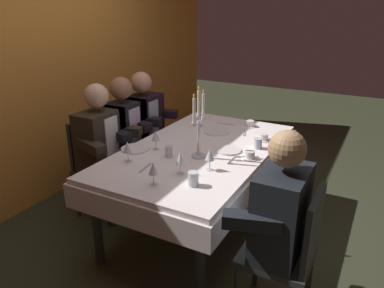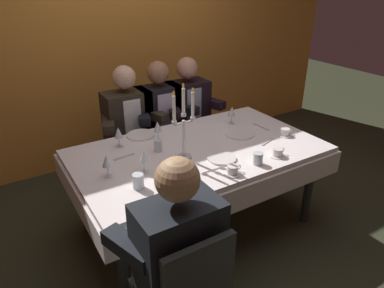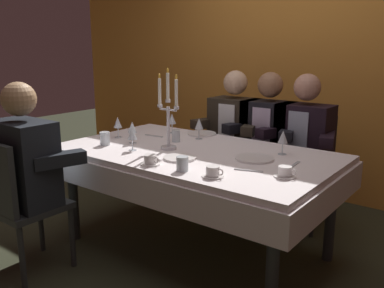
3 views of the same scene
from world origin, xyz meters
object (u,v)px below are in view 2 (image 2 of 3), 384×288
object	(u,v)px
dinner_plate_1	(239,134)
wine_glass_5	(232,112)
wine_glass_2	(158,127)
coffee_cup_1	(278,153)
dinner_plate_0	(222,158)
seated_diner_1	(127,119)
seated_diner_3	(187,107)
wine_glass_1	(175,160)
candelabra	(184,130)
dining_table	(198,162)
water_tumbler_2	(258,158)
dinner_plate_2	(141,135)
water_tumbler_1	(158,145)
coffee_cup_2	(285,132)
wine_glass_4	(107,161)
seated_diner_0	(179,249)
seated_diner_2	(159,112)
coffee_cup_0	(233,170)
wine_glass_3	(118,133)
water_tumbler_0	(138,181)
wine_glass_0	(144,157)

from	to	relation	value
dinner_plate_1	wine_glass_5	distance (m)	0.26
wine_glass_2	coffee_cup_1	world-z (taller)	wine_glass_2
coffee_cup_1	dinner_plate_0	bearing A→B (deg)	155.23
coffee_cup_1	seated_diner_1	world-z (taller)	seated_diner_1
dinner_plate_0	seated_diner_3	bearing A→B (deg)	71.62
dinner_plate_0	wine_glass_1	xyz separation A→B (m)	(-0.40, -0.03, 0.11)
dinner_plate_0	wine_glass_2	size ratio (longest dim) A/B	1.30
candelabra	dinner_plate_0	distance (m)	0.35
dining_table	water_tumbler_2	size ratio (longest dim) A/B	22.60
seated_diner_3	seated_diner_1	bearing A→B (deg)	180.00
dining_table	dinner_plate_2	bearing A→B (deg)	121.40
wine_glass_2	water_tumbler_1	distance (m)	0.21
dining_table	coffee_cup_2	distance (m)	0.78
wine_glass_1	wine_glass_2	world-z (taller)	same
candelabra	seated_diner_1	size ratio (longest dim) A/B	0.46
candelabra	wine_glass_4	distance (m)	0.57
wine_glass_4	coffee_cup_1	xyz separation A→B (m)	(1.17, -0.37, -0.09)
seated_diner_3	dining_table	bearing A→B (deg)	-115.59
dinner_plate_2	seated_diner_3	xyz separation A→B (m)	(0.70, 0.43, -0.01)
wine_glass_4	seated_diner_1	distance (m)	1.06
coffee_cup_2	seated_diner_0	bearing A→B (deg)	-153.32
seated_diner_2	water_tumbler_2	bearing A→B (deg)	-84.78
candelabra	wine_glass_1	xyz separation A→B (m)	(-0.17, -0.18, -0.11)
dinner_plate_2	coffee_cup_0	world-z (taller)	coffee_cup_0
seated_diner_2	wine_glass_4	bearing A→B (deg)	-132.54
dinner_plate_0	coffee_cup_0	bearing A→B (deg)	-106.45
dinner_plate_0	seated_diner_2	distance (m)	1.12
dining_table	coffee_cup_1	xyz separation A→B (m)	(0.43, -0.41, 0.15)
dining_table	wine_glass_3	bearing A→B (deg)	145.19
coffee_cup_2	dinner_plate_2	bearing A→B (deg)	148.82
wine_glass_3	coffee_cup_0	world-z (taller)	wine_glass_3
coffee_cup_2	water_tumbler_1	bearing A→B (deg)	163.93
water_tumbler_0	seated_diner_2	world-z (taller)	seated_diner_2
dinner_plate_2	dinner_plate_1	bearing A→B (deg)	-29.67
seated_diner_0	wine_glass_5	bearing A→B (deg)	43.93
candelabra	wine_glass_5	distance (m)	0.79
coffee_cup_0	wine_glass_4	bearing A→B (deg)	150.77
wine_glass_0	seated_diner_2	bearing A→B (deg)	58.25
wine_glass_4	coffee_cup_0	bearing A→B (deg)	-29.23
dinner_plate_2	wine_glass_1	xyz separation A→B (m)	(-0.07, -0.72, 0.11)
dinner_plate_2	coffee_cup_1	size ratio (longest dim) A/B	1.79
dinner_plate_0	wine_glass_2	distance (m)	0.60
water_tumbler_2	coffee_cup_1	distance (m)	0.21
coffee_cup_2	seated_diner_3	bearing A→B (deg)	107.32
water_tumbler_1	wine_glass_3	bearing A→B (deg)	135.55
candelabra	seated_diner_2	distance (m)	1.03
dinner_plate_1	seated_diner_0	distance (m)	1.46
water_tumbler_2	seated_diner_0	distance (m)	1.02
water_tumbler_0	seated_diner_3	distance (m)	1.56
seated_diner_1	dinner_plate_1	bearing A→B (deg)	-51.48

